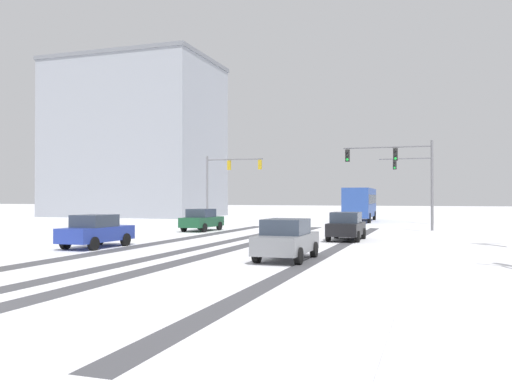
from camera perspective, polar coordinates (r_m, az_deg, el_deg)
The scene contains 14 objects.
wheel_track_left_lane at distance 25.16m, azimuth 8.26°, elevation -6.19°, with size 0.71×36.89×0.01m, color #4C4C51.
wheel_track_right_lane at distance 26.41m, azimuth -1.87°, elevation -5.93°, with size 0.91×36.89×0.01m, color #4C4C51.
wheel_track_center at distance 27.07m, azimuth -5.36°, elevation -5.80°, with size 0.88×36.89×0.01m, color #4C4C51.
wheel_track_oncoming at distance 28.50m, azimuth -11.25°, elevation -5.52°, with size 1.06×36.89×0.01m, color #4C4C51.
sidewalk_kerb_right at distance 23.12m, azimuth 21.74°, elevation -6.51°, with size 4.00×36.89×0.12m, color white.
traffic_signal_far_left at distance 51.15m, azimuth -3.21°, elevation 1.85°, with size 5.74×0.42×6.50m.
traffic_signal_far_right at distance 51.53m, azimuth 16.98°, elevation 1.55°, with size 4.93×0.45×6.50m.
traffic_signal_near_right at distance 39.49m, azimuth 15.19°, elevation 2.62°, with size 6.34×0.43×6.50m.
car_dark_green_lead at distance 39.14m, azimuth -5.84°, elevation -2.99°, with size 1.96×4.17×1.62m.
car_black_second at distance 30.94m, azimuth 9.67°, elevation -3.63°, with size 1.85×4.11×1.62m.
car_blue_third at distance 27.24m, azimuth -16.79°, elevation -4.03°, with size 1.95×4.16×1.62m.
car_grey_fourth at distance 20.96m, azimuth 3.29°, elevation -5.09°, with size 1.86×4.11×1.62m.
bus_oncoming at distance 55.88m, azimuth 11.13°, elevation -1.05°, with size 2.98×11.09×3.38m.
office_building_far_left_block at distance 71.95m, azimuth -12.75°, elevation 5.54°, with size 20.73×14.32×20.22m.
Camera 1 is at (10.54, -7.87, 2.47)m, focal length 37.27 mm.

